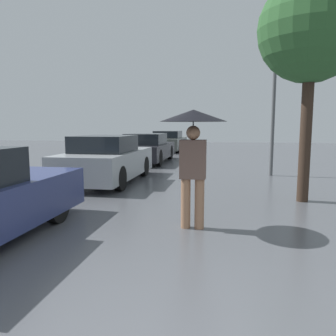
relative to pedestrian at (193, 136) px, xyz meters
name	(u,v)px	position (x,y,z in m)	size (l,w,h in m)	color
pedestrian	(193,136)	(0.00, 0.00, 0.00)	(1.00, 1.00, 1.80)	#9E7051
parked_car_second	(107,160)	(-2.77, 3.77, -0.81)	(1.67, 3.90, 1.30)	#9EA3A8
parked_car_third	(147,149)	(-2.84, 8.76, -0.84)	(1.73, 4.19, 1.23)	black
parked_car_farthest	(169,142)	(-3.00, 15.07, -0.83)	(1.75, 4.45, 1.24)	#4C514C
tree	(311,31)	(2.08, 2.20, 1.99)	(2.07, 2.07, 4.47)	#38281E
street_lamp	(274,86)	(1.91, 5.75, 1.36)	(0.25, 0.25, 4.71)	#515456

